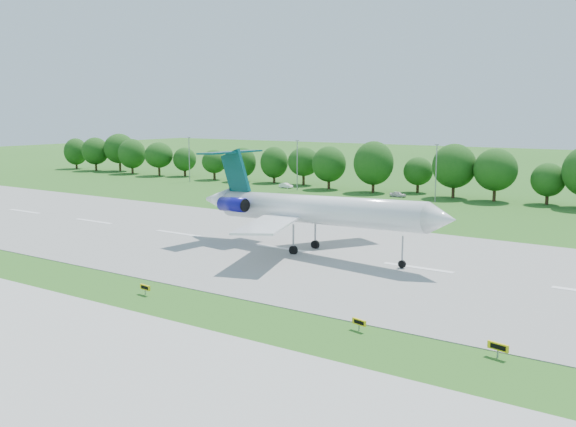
% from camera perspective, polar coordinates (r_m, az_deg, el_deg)
% --- Properties ---
extents(ground, '(600.00, 600.00, 0.00)m').
position_cam_1_polar(ground, '(58.71, 1.88, -9.77)').
color(ground, '#225817').
rests_on(ground, ground).
extents(runway, '(400.00, 45.00, 0.08)m').
position_cam_1_polar(runway, '(80.16, 11.48, -4.77)').
color(runway, gray).
rests_on(runway, ground).
extents(taxiway, '(400.00, 23.00, 0.08)m').
position_cam_1_polar(taxiway, '(45.54, -10.74, -15.62)').
color(taxiway, '#ADADA8').
rests_on(taxiway, ground).
extents(tree_line, '(288.40, 8.40, 10.40)m').
position_cam_1_polar(tree_line, '(142.76, 22.00, 3.26)').
color(tree_line, '#382314').
rests_on(tree_line, ground).
extents(light_poles, '(175.90, 0.25, 12.19)m').
position_cam_1_polar(light_poles, '(133.60, 20.04, 3.09)').
color(light_poles, gray).
rests_on(light_poles, ground).
extents(airliner, '(41.54, 30.10, 13.60)m').
position_cam_1_polar(airliner, '(86.67, 1.55, 0.52)').
color(airliner, white).
rests_on(airliner, ground).
extents(taxi_sign_left, '(1.54, 0.35, 1.08)m').
position_cam_1_polar(taxi_sign_left, '(68.88, -12.58, -6.44)').
color(taxi_sign_left, gray).
rests_on(taxi_sign_left, ground).
extents(taxi_sign_centre, '(1.50, 0.51, 1.05)m').
position_cam_1_polar(taxi_sign_centre, '(56.98, 6.34, -9.59)').
color(taxi_sign_centre, gray).
rests_on(taxi_sign_centre, ground).
extents(taxi_sign_right, '(1.74, 0.56, 1.22)m').
position_cam_1_polar(taxi_sign_right, '(53.27, 18.17, -11.20)').
color(taxi_sign_right, gray).
rests_on(taxi_sign_right, ground).
extents(service_vehicle_a, '(3.91, 1.79, 1.24)m').
position_cam_1_polar(service_vehicle_a, '(160.82, -0.19, 2.50)').
color(service_vehicle_a, white).
rests_on(service_vehicle_a, ground).
extents(service_vehicle_b, '(3.74, 1.75, 1.24)m').
position_cam_1_polar(service_vehicle_b, '(145.79, 9.74, 1.70)').
color(service_vehicle_b, silver).
rests_on(service_vehicle_b, ground).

